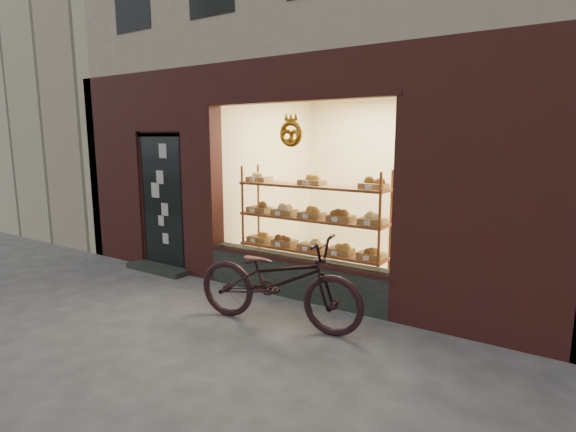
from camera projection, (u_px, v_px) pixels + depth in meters
The scene contains 4 objects.
ground at pixel (145, 348), 4.54m from camera, with size 90.00×90.00×0.00m, color #4B4C4E.
neighbor_left at pixel (73, 57), 13.48m from camera, with size 12.00×7.00×9.00m, color beige.
display_shelf at pixel (312, 230), 6.25m from camera, with size 2.20×0.45×1.70m.
bicycle at pixel (278, 280), 5.03m from camera, with size 0.70×2.00×1.05m, color black.
Camera 1 is at (3.53, -2.76, 2.10)m, focal length 28.00 mm.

